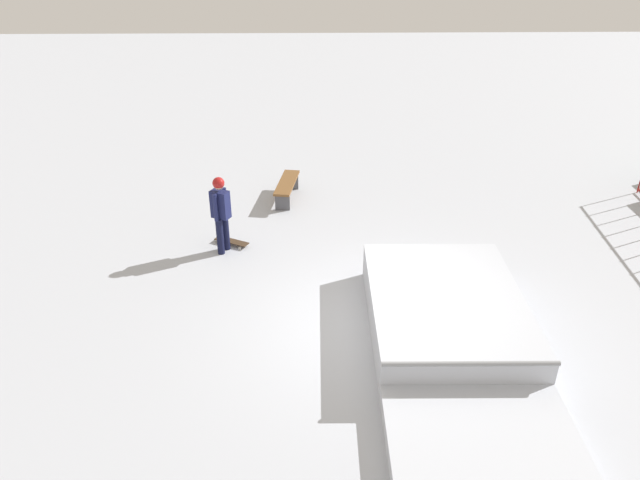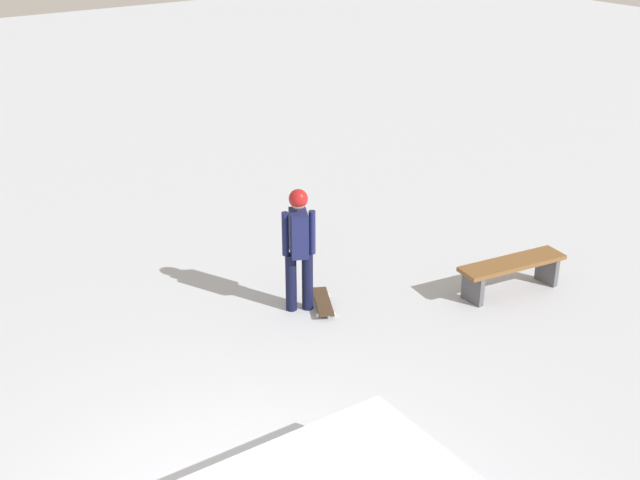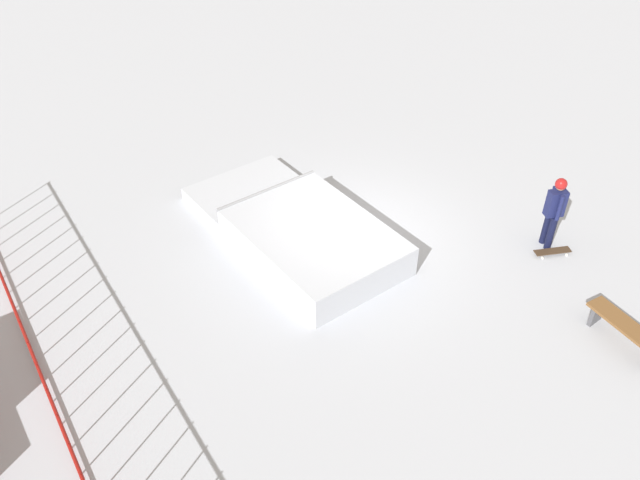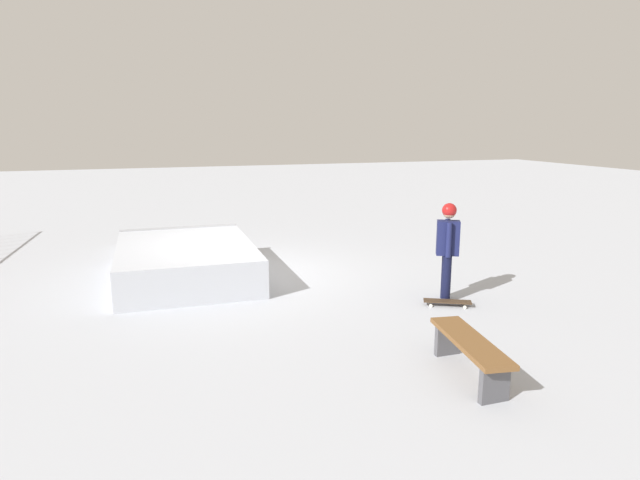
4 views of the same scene
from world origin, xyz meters
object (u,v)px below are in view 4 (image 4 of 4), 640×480
object	(u,v)px
skate_ramp	(184,258)
park_bench	(470,349)
skater	(448,244)
skateboard	(447,302)

from	to	relation	value
skate_ramp	park_bench	xyz separation A→B (m)	(-6.01, -2.90, 0.04)
skater	park_bench	world-z (taller)	skater
skate_ramp	skateboard	bearing A→B (deg)	-130.78
park_bench	skate_ramp	bearing A→B (deg)	25.77
skate_ramp	skater	distance (m)	5.40
skate_ramp	skater	bearing A→B (deg)	-127.49
skate_ramp	skateboard	distance (m)	5.45
skate_ramp	skater	world-z (taller)	skater
skateboard	skate_ramp	bearing A→B (deg)	-14.37
skater	skateboard	bearing A→B (deg)	92.41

